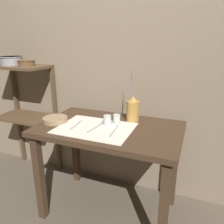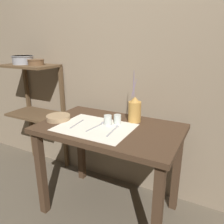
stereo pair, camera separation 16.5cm
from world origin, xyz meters
TOP-DOWN VIEW (x-y plane):
  - ground_plane at (0.00, 0.00)m, footprint 12.00×12.00m
  - stone_wall_back at (0.00, 0.45)m, footprint 7.00×0.06m
  - wooden_table at (0.00, 0.00)m, footprint 1.10×0.68m
  - wooden_shelf_unit at (-1.05, 0.27)m, footprint 0.57×0.35m
  - linen_cloth at (-0.09, -0.07)m, footprint 0.57×0.43m
  - pitcher_with_flowers at (0.13, 0.19)m, footprint 0.10×0.10m
  - wooden_bowl at (-0.45, -0.07)m, footprint 0.20×0.20m
  - glass_tumbler_near at (-0.02, 0.02)m, footprint 0.06×0.06m
  - glass_tumbler_far at (0.03, 0.07)m, footprint 0.06×0.06m
  - knife_center at (-0.25, -0.09)m, footprint 0.03×0.20m
  - spoon_inner at (-0.08, -0.02)m, footprint 0.05×0.21m
  - spoon_outer at (0.07, -0.03)m, footprint 0.04×0.21m
  - metal_pot_large at (-1.14, 0.23)m, footprint 0.22×0.22m
  - metal_pot_small at (-0.96, 0.23)m, footprint 0.16×0.16m

SIDE VIEW (x-z plane):
  - ground_plane at x=0.00m, z-range 0.00..0.00m
  - wooden_table at x=0.00m, z-range 0.27..1.06m
  - linen_cloth at x=-0.09m, z-range 0.79..0.79m
  - knife_center at x=-0.25m, z-range 0.79..0.80m
  - spoon_inner at x=-0.08m, z-range 0.78..0.81m
  - spoon_outer at x=0.07m, z-range 0.78..0.81m
  - wooden_bowl at x=-0.45m, z-range 0.79..0.83m
  - glass_tumbler_far at x=0.03m, z-range 0.79..0.87m
  - glass_tumbler_near at x=-0.02m, z-range 0.79..0.87m
  - wooden_shelf_unit at x=-1.05m, z-range 0.24..1.43m
  - pitcher_with_flowers at x=0.13m, z-range 0.68..1.10m
  - stone_wall_back at x=0.00m, z-range 0.00..2.40m
  - metal_pot_small at x=-0.96m, z-range 1.20..1.25m
  - metal_pot_large at x=-1.14m, z-range 1.20..1.28m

